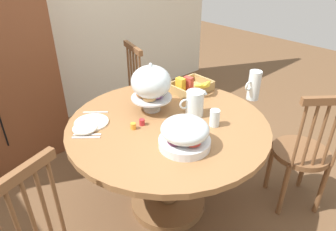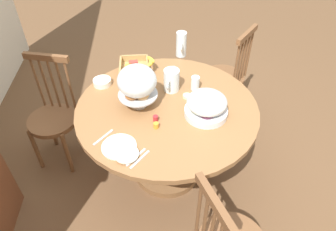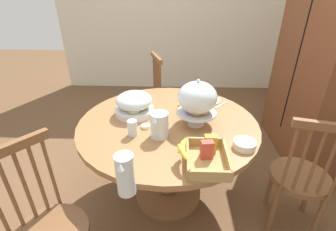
% 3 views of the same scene
% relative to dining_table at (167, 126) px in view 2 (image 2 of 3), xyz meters
% --- Properties ---
extents(ground_plane, '(10.00, 10.00, 0.00)m').
position_rel_dining_table_xyz_m(ground_plane, '(-0.13, -0.04, -0.55)').
color(ground_plane, brown).
extents(dining_table, '(1.31, 1.31, 0.74)m').
position_rel_dining_table_xyz_m(dining_table, '(0.00, 0.00, 0.00)').
color(dining_table, olive).
rests_on(dining_table, ground_plane).
extents(windsor_chair_near_window, '(0.47, 0.47, 0.97)m').
position_rel_dining_table_xyz_m(windsor_chair_near_window, '(0.73, -0.62, -0.10)').
color(windsor_chair_near_window, brown).
rests_on(windsor_chair_near_window, ground_plane).
extents(windsor_chair_by_cabinet, '(0.42, 0.42, 0.97)m').
position_rel_dining_table_xyz_m(windsor_chair_by_cabinet, '(0.26, 0.92, -0.10)').
color(windsor_chair_by_cabinet, brown).
rests_on(windsor_chair_by_cabinet, ground_plane).
extents(pastry_stand_with_dome, '(0.28, 0.28, 0.34)m').
position_rel_dining_table_xyz_m(pastry_stand_with_dome, '(0.03, 0.20, 0.39)').
color(pastry_stand_with_dome, silver).
rests_on(pastry_stand_with_dome, dining_table).
extents(fruit_platter_covered, '(0.30, 0.30, 0.18)m').
position_rel_dining_table_xyz_m(fruit_platter_covered, '(-0.11, -0.26, 0.28)').
color(fruit_platter_covered, silver).
rests_on(fruit_platter_covered, dining_table).
extents(orange_juice_pitcher, '(0.19, 0.12, 0.17)m').
position_rel_dining_table_xyz_m(orange_juice_pitcher, '(0.20, -0.05, 0.27)').
color(orange_juice_pitcher, silver).
rests_on(orange_juice_pitcher, dining_table).
extents(milk_pitcher, '(0.17, 0.09, 0.22)m').
position_rel_dining_table_xyz_m(milk_pitcher, '(0.70, -0.17, 0.29)').
color(milk_pitcher, silver).
rests_on(milk_pitcher, dining_table).
extents(cereal_basket, '(0.32, 0.30, 0.12)m').
position_rel_dining_table_xyz_m(cereal_basket, '(0.45, 0.22, 0.23)').
color(cereal_basket, tan).
rests_on(cereal_basket, dining_table).
extents(china_plate_large, '(0.22, 0.22, 0.01)m').
position_rel_dining_table_xyz_m(china_plate_large, '(-0.38, 0.33, 0.20)').
color(china_plate_large, white).
rests_on(china_plate_large, dining_table).
extents(china_plate_small, '(0.15, 0.15, 0.01)m').
position_rel_dining_table_xyz_m(china_plate_small, '(-0.45, 0.28, 0.21)').
color(china_plate_small, white).
rests_on(china_plate_small, china_plate_large).
extents(cereal_bowl, '(0.14, 0.14, 0.04)m').
position_rel_dining_table_xyz_m(cereal_bowl, '(0.31, 0.48, 0.21)').
color(cereal_bowl, white).
rests_on(cereal_bowl, dining_table).
extents(drinking_glass, '(0.06, 0.06, 0.11)m').
position_rel_dining_table_xyz_m(drinking_glass, '(0.19, -0.23, 0.25)').
color(drinking_glass, silver).
rests_on(drinking_glass, dining_table).
extents(butter_dish, '(0.06, 0.06, 0.02)m').
position_rel_dining_table_xyz_m(butter_dish, '(0.09, -0.15, 0.20)').
color(butter_dish, beige).
rests_on(butter_dish, dining_table).
extents(jam_jar_strawberry, '(0.04, 0.04, 0.04)m').
position_rel_dining_table_xyz_m(jam_jar_strawberry, '(-0.15, 0.09, 0.21)').
color(jam_jar_strawberry, '#B7282D').
rests_on(jam_jar_strawberry, dining_table).
extents(jam_jar_apricot, '(0.04, 0.04, 0.04)m').
position_rel_dining_table_xyz_m(jam_jar_apricot, '(-0.22, 0.09, 0.21)').
color(jam_jar_apricot, orange).
rests_on(jam_jar_apricot, dining_table).
extents(table_knife, '(0.14, 0.12, 0.01)m').
position_rel_dining_table_xyz_m(table_knife, '(-0.47, 0.22, 0.19)').
color(table_knife, silver).
rests_on(table_knife, dining_table).
extents(dinner_fork, '(0.14, 0.12, 0.01)m').
position_rel_dining_table_xyz_m(dinner_fork, '(-0.49, 0.20, 0.19)').
color(dinner_fork, silver).
rests_on(dinner_fork, dining_table).
extents(soup_spoon, '(0.14, 0.12, 0.01)m').
position_rel_dining_table_xyz_m(soup_spoon, '(-0.28, 0.43, 0.19)').
color(soup_spoon, silver).
rests_on(soup_spoon, dining_table).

